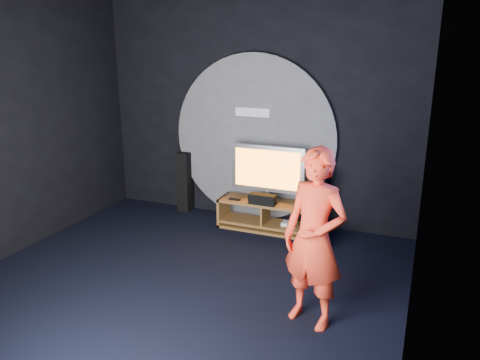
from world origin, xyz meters
name	(u,v)px	position (x,y,z in m)	size (l,w,h in m)	color
floor	(178,287)	(0.00, 0.00, 0.00)	(5.00, 5.00, 0.00)	black
back_wall	(255,109)	(0.00, 2.50, 1.75)	(5.00, 0.04, 3.50)	black
right_wall	(425,160)	(2.50, 0.00, 1.75)	(0.04, 5.00, 3.50)	black
wall_disc_panel	(254,139)	(0.00, 2.44, 1.30)	(2.60, 0.11, 2.60)	#515156
media_console	(266,217)	(0.36, 2.05, 0.19)	(1.42, 0.45, 0.45)	olive
tv	(268,171)	(0.35, 2.12, 0.91)	(1.12, 0.22, 0.83)	#B5B4BC
center_speaker	(262,199)	(0.35, 1.90, 0.53)	(0.40, 0.15, 0.15)	black
remote	(235,199)	(-0.10, 1.93, 0.46)	(0.18, 0.05, 0.02)	black
tower_speaker_left	(185,182)	(-1.18, 2.35, 0.50)	(0.20, 0.22, 1.00)	black
tower_speaker_right	(319,203)	(1.13, 2.14, 0.50)	(0.20, 0.22, 1.00)	black
subwoofer	(316,238)	(1.22, 1.65, 0.16)	(0.29, 0.29, 0.32)	black
player	(314,239)	(1.59, -0.10, 0.90)	(0.66, 0.43, 1.81)	#F83A21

